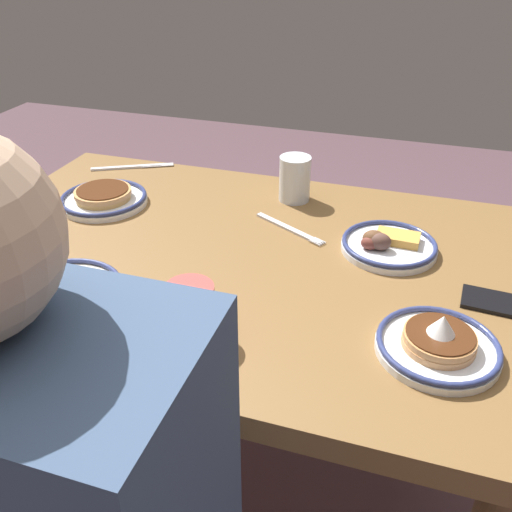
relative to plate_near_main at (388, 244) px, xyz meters
name	(u,v)px	position (x,y,z in m)	size (l,w,h in m)	color
ground_plane	(240,477)	(0.31, 0.11, -0.76)	(6.00, 6.00, 0.00)	#553C44
dining_table	(236,284)	(0.31, 0.11, -0.09)	(1.27, 0.85, 0.74)	brown
plate_near_main	(388,244)	(0.00, 0.00, 0.00)	(0.20, 0.20, 0.05)	white
plate_center_pancakes	(104,198)	(0.70, -0.02, 0.00)	(0.21, 0.21, 0.04)	white
plate_far_companion	(62,294)	(0.56, 0.37, 0.00)	(0.23, 0.23, 0.04)	silver
plate_far_side	(438,344)	(-0.11, 0.31, 0.00)	(0.20, 0.20, 0.07)	white
coffee_mug	(191,310)	(0.29, 0.38, 0.04)	(0.08, 0.11, 0.10)	#BF4C47
drinking_glass	(295,181)	(0.25, -0.19, 0.04)	(0.08, 0.08, 0.11)	silver
cell_phone	(503,304)	(-0.22, 0.14, -0.01)	(0.14, 0.07, 0.01)	black
fork_near	(290,229)	(0.22, -0.03, -0.01)	(0.19, 0.11, 0.01)	silver
butter_knife	(133,167)	(0.75, -0.25, -0.01)	(0.21, 0.12, 0.01)	silver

